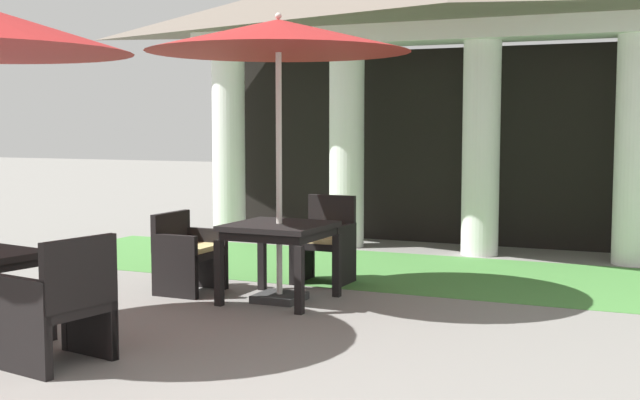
{
  "coord_description": "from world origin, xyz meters",
  "views": [
    {
      "loc": [
        2.38,
        -2.18,
        1.66
      ],
      "look_at": [
        0.1,
        3.03,
        1.15
      ],
      "focal_mm": 46.97,
      "sensor_mm": 36.0,
      "label": 1
    }
  ],
  "objects_px": {
    "patio_chair_mid_right_north": "(325,244)",
    "patio_chair_near_foreground_east": "(60,307)",
    "patio_chair_mid_right_west": "(188,254)",
    "patio_umbrella_mid_right": "(278,38)",
    "patio_table_mid_right": "(279,235)"
  },
  "relations": [
    {
      "from": "patio_table_mid_right",
      "to": "patio_umbrella_mid_right",
      "type": "height_order",
      "value": "patio_umbrella_mid_right"
    },
    {
      "from": "patio_chair_mid_right_north",
      "to": "patio_chair_near_foreground_east",
      "type": "bearing_deg",
      "value": 83.6
    },
    {
      "from": "patio_umbrella_mid_right",
      "to": "patio_chair_mid_right_west",
      "type": "relative_size",
      "value": 3.4
    },
    {
      "from": "patio_table_mid_right",
      "to": "patio_chair_mid_right_west",
      "type": "relative_size",
      "value": 1.15
    },
    {
      "from": "patio_table_mid_right",
      "to": "patio_chair_mid_right_north",
      "type": "xyz_separation_m",
      "value": [
        0.02,
        1.03,
        -0.22
      ]
    },
    {
      "from": "patio_chair_mid_right_west",
      "to": "patio_chair_mid_right_north",
      "type": "xyz_separation_m",
      "value": [
        1.04,
        1.01,
        0.03
      ]
    },
    {
      "from": "patio_chair_near_foreground_east",
      "to": "patio_umbrella_mid_right",
      "type": "bearing_deg",
      "value": 0.25
    },
    {
      "from": "patio_chair_mid_right_north",
      "to": "patio_table_mid_right",
      "type": "bearing_deg",
      "value": 90.0
    },
    {
      "from": "patio_chair_near_foreground_east",
      "to": "patio_chair_mid_right_west",
      "type": "bearing_deg",
      "value": 23.35
    },
    {
      "from": "patio_chair_near_foreground_east",
      "to": "patio_umbrella_mid_right",
      "type": "distance_m",
      "value": 3.25
    },
    {
      "from": "patio_chair_mid_right_north",
      "to": "patio_chair_mid_right_west",
      "type": "bearing_deg",
      "value": 45.13
    },
    {
      "from": "patio_umbrella_mid_right",
      "to": "patio_chair_mid_right_north",
      "type": "relative_size",
      "value": 2.95
    },
    {
      "from": "patio_chair_near_foreground_east",
      "to": "patio_chair_mid_right_north",
      "type": "height_order",
      "value": "patio_chair_mid_right_north"
    },
    {
      "from": "patio_chair_mid_right_west",
      "to": "patio_table_mid_right",
      "type": "bearing_deg",
      "value": 90.0
    },
    {
      "from": "patio_chair_near_foreground_east",
      "to": "patio_chair_mid_right_west",
      "type": "xyz_separation_m",
      "value": [
        -0.58,
        2.52,
        -0.03
      ]
    }
  ]
}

